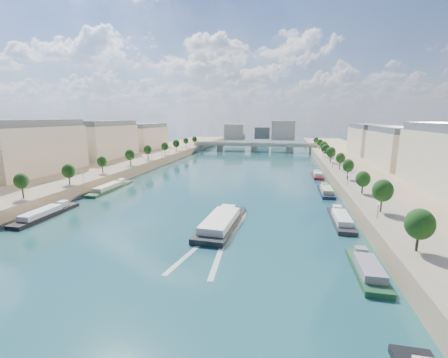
% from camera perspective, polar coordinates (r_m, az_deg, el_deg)
% --- Properties ---
extents(ground, '(700.00, 700.00, 0.00)m').
position_cam_1_polar(ground, '(142.22, -0.13, -0.89)').
color(ground, '#0E343E').
rests_on(ground, ground).
extents(quay_left, '(44.00, 520.00, 5.00)m').
position_cam_1_polar(quay_left, '(171.28, -24.44, 1.07)').
color(quay_left, '#9E8460').
rests_on(quay_left, ground).
extents(quay_right, '(44.00, 520.00, 5.00)m').
position_cam_1_polar(quay_right, '(145.55, 28.84, -1.07)').
color(quay_right, '#9E8460').
rests_on(quay_right, ground).
extents(pave_left, '(14.00, 520.00, 0.10)m').
position_cam_1_polar(pave_left, '(162.53, -20.23, 1.79)').
color(pave_left, gray).
rests_on(pave_left, quay_left).
extents(pave_right, '(14.00, 520.00, 0.10)m').
position_cam_1_polar(pave_right, '(141.28, 23.13, 0.16)').
color(pave_right, gray).
rests_on(pave_right, quay_right).
extents(trees_left, '(4.80, 268.80, 8.26)m').
position_cam_1_polar(trees_left, '(162.39, -19.39, 3.78)').
color(trees_left, '#382B1E').
rests_on(trees_left, ground).
extents(trees_right, '(4.80, 268.80, 8.26)m').
position_cam_1_polar(trees_right, '(149.71, 21.81, 2.98)').
color(trees_right, '#382B1E').
rests_on(trees_right, ground).
extents(lamps_left, '(0.36, 200.36, 4.28)m').
position_cam_1_polar(lamps_left, '(151.38, -20.82, 2.11)').
color(lamps_left, black).
rests_on(lamps_left, ground).
extents(lamps_right, '(0.36, 200.36, 4.28)m').
position_cam_1_polar(lamps_right, '(144.82, 21.09, 1.68)').
color(lamps_right, black).
rests_on(lamps_right, ground).
extents(buildings_left, '(16.00, 226.00, 23.20)m').
position_cam_1_polar(buildings_left, '(186.86, -25.90, 6.07)').
color(buildings_left, '#C7B399').
rests_on(buildings_left, ground).
extents(buildings_right, '(16.00, 226.00, 23.20)m').
position_cam_1_polar(buildings_right, '(159.04, 32.57, 4.62)').
color(buildings_right, '#C7B399').
rests_on(buildings_right, ground).
extents(skyline, '(79.00, 42.00, 22.00)m').
position_cam_1_polar(skyline, '(356.65, 7.68, 8.99)').
color(skyline, '#C7B399').
rests_on(skyline, ground).
extents(bridge, '(112.00, 12.00, 8.15)m').
position_cam_1_polar(bridge, '(277.67, 5.76, 6.30)').
color(bridge, '#C1B79E').
rests_on(bridge, ground).
extents(tour_barge, '(10.36, 30.76, 4.11)m').
position_cam_1_polar(tour_barge, '(87.42, -0.48, -8.26)').
color(tour_barge, black).
rests_on(tour_barge, ground).
extents(wake, '(10.75, 26.02, 0.04)m').
position_cam_1_polar(wake, '(73.01, -3.28, -13.47)').
color(wake, silver).
rests_on(wake, ground).
extents(moored_barges_left, '(5.00, 131.06, 3.60)m').
position_cam_1_polar(moored_barges_left, '(102.40, -35.80, -7.74)').
color(moored_barges_left, '#161B31').
rests_on(moored_barges_left, ground).
extents(moored_barges_right, '(5.00, 158.59, 3.60)m').
position_cam_1_polar(moored_barges_right, '(94.34, 21.68, -7.83)').
color(moored_barges_right, black).
rests_on(moored_barges_right, ground).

